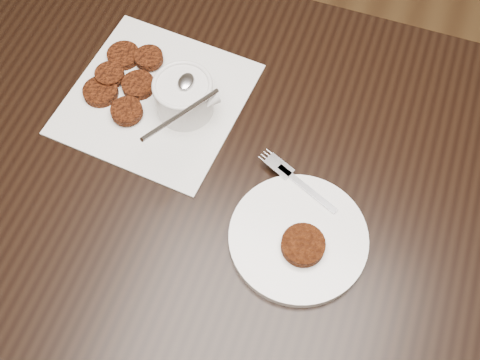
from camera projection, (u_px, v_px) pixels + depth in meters
name	position (u px, v px, depth m)	size (l,w,h in m)	color
floor	(240.00, 348.00, 1.57)	(4.00, 4.00, 0.00)	brown
table	(227.00, 263.00, 1.29)	(1.38, 0.89, 0.75)	black
napkin	(156.00, 99.00, 1.03)	(0.30, 0.30, 0.00)	silver
sauce_ramekin	(182.00, 84.00, 0.96)	(0.13, 0.13, 0.14)	silver
patty_cluster	(121.00, 81.00, 1.04)	(0.20, 0.20, 0.02)	#61260C
plate_with_patty	(299.00, 236.00, 0.90)	(0.22, 0.22, 0.03)	white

